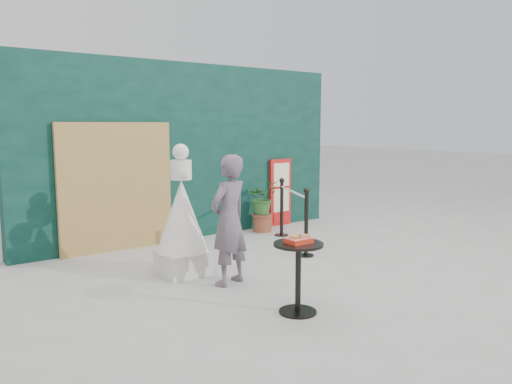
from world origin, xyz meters
name	(u,v)px	position (x,y,z in m)	size (l,w,h in m)	color
ground	(312,280)	(0.00, 0.00, 0.00)	(60.00, 60.00, 0.00)	#ADAAA5
back_wall	(189,152)	(0.00, 3.15, 1.50)	(6.00, 0.30, 3.00)	black
bamboo_fence	(117,187)	(-1.40, 2.94, 1.00)	(1.80, 0.08, 2.00)	tan
woman	(229,220)	(-0.94, 0.50, 0.80)	(0.59, 0.38, 1.61)	#665763
menu_board	(280,192)	(1.90, 2.95, 0.65)	(0.50, 0.07, 1.30)	red
statue	(182,222)	(-1.20, 1.20, 0.70)	(0.67, 0.67, 1.72)	silver
cafe_table	(298,267)	(-0.89, -0.73, 0.50)	(0.52, 0.52, 0.75)	black
food_basket	(299,239)	(-0.89, -0.73, 0.79)	(0.26, 0.19, 0.11)	red
planter	(262,202)	(1.26, 2.69, 0.55)	(0.56, 0.49, 0.95)	brown
stanchion_barrier	(293,215)	(1.02, 1.56, 0.49)	(0.84, 1.54, 1.03)	black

